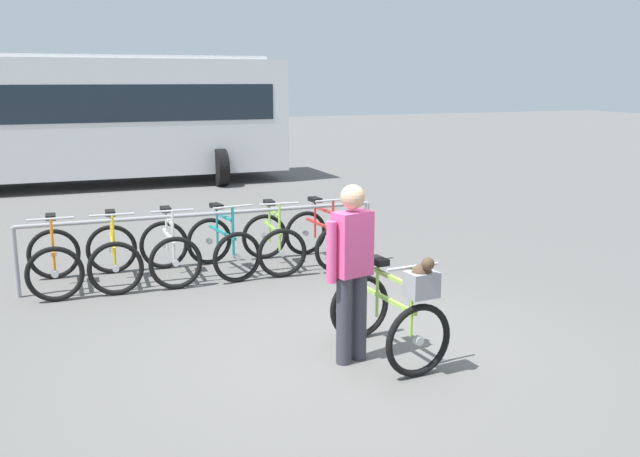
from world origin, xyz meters
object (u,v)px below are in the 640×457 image
at_px(featured_bicycle, 395,310).
at_px(racked_bike_red, 321,238).
at_px(racked_bike_teal, 223,246).
at_px(racked_bike_lime, 273,242).
at_px(person_with_featured_bike, 352,266).
at_px(bus_distant, 72,113).
at_px(racked_bike_white, 169,251).
at_px(racked_bike_yellow, 113,255).
at_px(racked_bike_orange, 54,261).

bearing_deg(featured_bicycle, racked_bike_red, 78.47).
bearing_deg(featured_bicycle, racked_bike_teal, 101.09).
relative_size(racked_bike_lime, featured_bicycle, 0.95).
bearing_deg(racked_bike_lime, racked_bike_red, -1.20).
distance_m(racked_bike_red, person_with_featured_bike, 3.55).
bearing_deg(bus_distant, racked_bike_white, -86.16).
bearing_deg(person_with_featured_bike, racked_bike_lime, 83.64).
bearing_deg(racked_bike_red, racked_bike_teal, 178.80).
relative_size(racked_bike_white, racked_bike_red, 0.98).
relative_size(racked_bike_yellow, racked_bike_teal, 0.97).
xyz_separation_m(racked_bike_orange, racked_bike_lime, (2.80, -0.06, -0.00)).
height_order(racked_bike_yellow, racked_bike_teal, same).
relative_size(racked_bike_red, person_with_featured_bike, 0.70).
relative_size(racked_bike_white, bus_distant, 0.11).
relative_size(racked_bike_white, racked_bike_lime, 0.97).
distance_m(racked_bike_white, featured_bicycle, 3.79).
distance_m(racked_bike_orange, bus_distant, 9.00).
bearing_deg(featured_bicycle, racked_bike_yellow, 120.51).
height_order(racked_bike_orange, racked_bike_lime, same).
xyz_separation_m(racked_bike_orange, person_with_featured_bike, (2.43, -3.41, 0.54)).
bearing_deg(racked_bike_lime, racked_bike_teal, 178.80).
bearing_deg(racked_bike_teal, racked_bike_red, -1.20).
relative_size(racked_bike_teal, featured_bicycle, 0.94).
bearing_deg(featured_bicycle, bus_distant, 99.08).
bearing_deg(racked_bike_red, bus_distant, 106.79).
bearing_deg(racked_bike_white, racked_bike_lime, -1.20).
xyz_separation_m(racked_bike_white, racked_bike_teal, (0.70, -0.01, 0.00)).
bearing_deg(racked_bike_orange, racked_bike_teal, -1.20).
xyz_separation_m(racked_bike_orange, racked_bike_yellow, (0.70, -0.01, 0.00)).
height_order(racked_bike_yellow, featured_bicycle, featured_bicycle).
bearing_deg(bus_distant, racked_bike_orange, -95.18).
height_order(racked_bike_white, bus_distant, bus_distant).
bearing_deg(person_with_featured_bike, racked_bike_orange, 125.43).
xyz_separation_m(racked_bike_yellow, featured_bicycle, (2.09, -3.54, 0.12)).
distance_m(racked_bike_white, bus_distant, 9.02).
xyz_separation_m(racked_bike_teal, featured_bicycle, (0.69, -3.51, 0.12)).
relative_size(racked_bike_red, featured_bicycle, 0.94).
xyz_separation_m(racked_bike_yellow, racked_bike_lime, (2.10, -0.04, -0.00)).
xyz_separation_m(racked_bike_yellow, racked_bike_white, (0.70, -0.01, -0.00)).
height_order(featured_bicycle, person_with_featured_bike, person_with_featured_bike).
distance_m(racked_bike_orange, racked_bike_lime, 2.80).
bearing_deg(person_with_featured_bike, bus_distant, 97.53).
bearing_deg(bus_distant, racked_bike_teal, -81.72).
bearing_deg(racked_bike_orange, racked_bike_red, -1.20).
bearing_deg(racked_bike_yellow, racked_bike_red, -1.20).
bearing_deg(racked_bike_white, racked_bike_red, -1.20).
bearing_deg(bus_distant, racked_bike_red, -73.21).
bearing_deg(featured_bicycle, racked_bike_orange, 128.08).
bearing_deg(racked_bike_lime, racked_bike_orange, 178.80).
xyz_separation_m(racked_bike_white, person_with_featured_bike, (1.03, -3.38, 0.54)).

